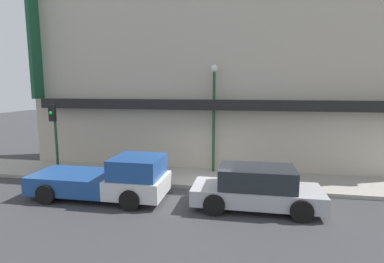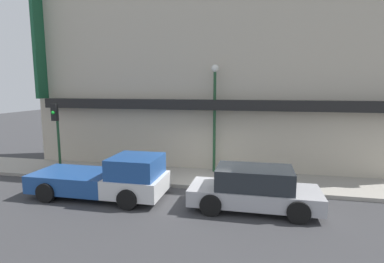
% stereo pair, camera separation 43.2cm
% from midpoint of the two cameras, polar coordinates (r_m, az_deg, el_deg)
% --- Properties ---
extents(ground_plane, '(80.00, 80.00, 0.00)m').
position_cam_midpoint_polar(ground_plane, '(13.16, 0.79, -11.03)').
color(ground_plane, '#38383A').
extents(sidewalk, '(36.00, 2.81, 0.17)m').
position_cam_midpoint_polar(sidewalk, '(14.44, 1.73, -8.90)').
color(sidewalk, '#9E998E').
rests_on(sidewalk, ground).
extents(building, '(19.80, 3.80, 11.80)m').
position_cam_midpoint_polar(building, '(16.72, 3.29, 13.55)').
color(building, '#BCB29E').
rests_on(building, ground).
extents(pickup_truck, '(5.41, 2.28, 1.73)m').
position_cam_midpoint_polar(pickup_truck, '(12.53, -16.53, -8.69)').
color(pickup_truck, silver).
rests_on(pickup_truck, ground).
extents(parked_car, '(4.63, 2.04, 1.54)m').
position_cam_midpoint_polar(parked_car, '(11.24, 11.06, -10.54)').
color(parked_car, '#ADADB2').
rests_on(parked_car, ground).
extents(fire_hydrant, '(0.16, 0.16, 0.61)m').
position_cam_midpoint_polar(fire_hydrant, '(15.04, -15.84, -7.00)').
color(fire_hydrant, '#196633').
rests_on(fire_hydrant, sidewalk).
extents(street_lamp, '(0.36, 0.36, 5.30)m').
position_cam_midpoint_polar(street_lamp, '(14.75, 3.35, 4.96)').
color(street_lamp, '#1E4728').
rests_on(street_lamp, sidewalk).
extents(traffic_light, '(0.28, 0.42, 3.44)m').
position_cam_midpoint_polar(traffic_light, '(15.70, -25.48, 0.85)').
color(traffic_light, '#1E4728').
rests_on(traffic_light, sidewalk).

